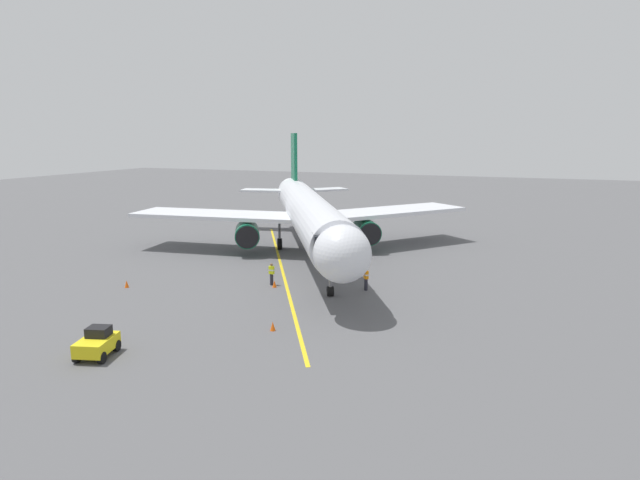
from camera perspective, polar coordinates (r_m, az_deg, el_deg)
The scene contains 9 objects.
ground_plane at distance 50.41m, azimuth -0.22°, elevation -1.85°, with size 220.00×220.00×0.00m, color #565659.
apron_lead_in_line at distance 46.11m, azimuth -4.05°, elevation -3.10°, with size 0.24×40.00×0.01m, color yellow.
airplane at distance 51.00m, azimuth -1.24°, elevation 2.87°, with size 31.07×36.85×11.50m.
ground_crew_marshaller at distance 39.78m, azimuth 4.90°, elevation -4.09°, with size 0.46×0.46×1.71m.
ground_crew_wing_walker at distance 41.15m, azimuth -5.16°, elevation -3.58°, with size 0.42×0.29×1.71m.
tug_near_nose at distance 30.47m, azimuth -22.56°, elevation -10.08°, with size 2.09×2.62×1.50m.
safety_cone_nose_left at distance 43.02m, azimuth -19.81°, elevation -4.40°, with size 0.32×0.32×0.55m, color #F2590F.
safety_cone_nose_right at distance 40.69m, azimuth -4.85°, elevation -4.64°, with size 0.32×0.32×0.55m, color #F2590F.
safety_cone_wing_port at distance 31.95m, azimuth -5.03°, elevation -9.08°, with size 0.32×0.32×0.55m, color #F2590F.
Camera 1 is at (-18.08, 45.70, 11.23)m, focal length 30.19 mm.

